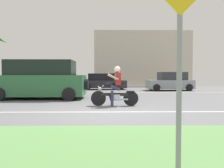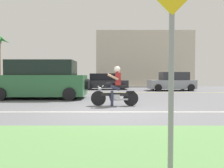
{
  "view_description": "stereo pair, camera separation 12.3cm",
  "coord_description": "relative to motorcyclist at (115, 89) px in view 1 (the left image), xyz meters",
  "views": [
    {
      "loc": [
        0.01,
        -7.24,
        1.21
      ],
      "look_at": [
        0.16,
        3.7,
        0.81
      ],
      "focal_mm": 35.28,
      "sensor_mm": 36.0,
      "label": 1
    },
    {
      "loc": [
        0.13,
        -7.24,
        1.21
      ],
      "look_at": [
        0.16,
        3.7,
        0.81
      ],
      "focal_mm": 35.28,
      "sensor_mm": 36.0,
      "label": 2
    }
  ],
  "objects": [
    {
      "name": "lane_line_near",
      "position": [
        -0.25,
        -1.55,
        -0.67
      ],
      "size": [
        50.4,
        0.12,
        0.01
      ],
      "primitive_type": "cube",
      "color": "silver",
      "rests_on": "ground"
    },
    {
      "name": "suv_nearby",
      "position": [
        -3.86,
        2.85,
        0.3
      ],
      "size": [
        4.9,
        2.27,
        2.03
      ],
      "color": "#2D663D",
      "rests_on": "ground"
    },
    {
      "name": "street_sign",
      "position": [
        0.53,
        -6.46,
        0.84
      ],
      "size": [
        0.62,
        0.06,
        2.48
      ],
      "color": "gray",
      "rests_on": "ground"
    },
    {
      "name": "motorcyclist",
      "position": [
        0.0,
        0.0,
        0.0
      ],
      "size": [
        1.92,
        0.63,
        1.6
      ],
      "color": "black",
      "rests_on": "ground"
    },
    {
      "name": "lane_line_far",
      "position": [
        -0.25,
        7.02,
        -0.67
      ],
      "size": [
        50.4,
        0.12,
        0.01
      ],
      "primitive_type": "cube",
      "color": "yellow",
      "rests_on": "ground"
    },
    {
      "name": "ground",
      "position": [
        -0.25,
        1.38,
        -0.7
      ],
      "size": [
        56.0,
        30.0,
        0.04
      ],
      "primitive_type": "cube",
      "color": "slate"
    },
    {
      "name": "parked_car_2",
      "position": [
        4.9,
        9.51,
        0.04
      ],
      "size": [
        3.84,
        2.14,
        1.53
      ],
      "color": "#8C939E",
      "rests_on": "ground"
    },
    {
      "name": "parked_car_1",
      "position": [
        -0.76,
        10.94,
        -0.0
      ],
      "size": [
        4.03,
        2.0,
        1.43
      ],
      "color": "#232328",
      "rests_on": "ground"
    },
    {
      "name": "building_far",
      "position": [
        3.88,
        19.38,
        2.65
      ],
      "size": [
        11.78,
        4.0,
        6.66
      ],
      "primitive_type": "cube",
      "color": "beige",
      "rests_on": "ground"
    },
    {
      "name": "motorcyclist_distant",
      "position": [
        -5.37,
        7.17,
        -0.11
      ],
      "size": [
        0.57,
        1.6,
        1.35
      ],
      "color": "black",
      "rests_on": "ground"
    },
    {
      "name": "grass_median",
      "position": [
        -0.25,
        -5.72,
        -0.65
      ],
      "size": [
        56.0,
        3.8,
        0.06
      ],
      "primitive_type": "cube",
      "color": "#5B8C4C",
      "rests_on": "ground"
    },
    {
      "name": "parked_car_0",
      "position": [
        -6.53,
        10.69,
        0.08
      ],
      "size": [
        4.24,
        2.02,
        1.64
      ],
      "color": "navy",
      "rests_on": "ground"
    }
  ]
}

